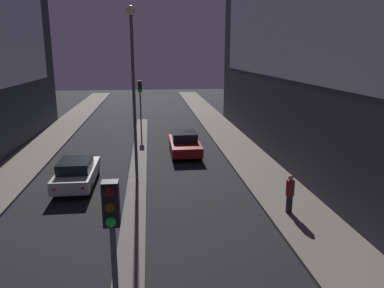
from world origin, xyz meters
The scene contains 7 objects.
median_strip centered at (0.00, 17.68, 0.07)m, with size 1.00×33.36×0.13m.
traffic_light_near centered at (0.00, 3.13, 3.34)m, with size 0.32×0.42×4.36m.
traffic_light_mid centered at (0.00, 28.06, 3.34)m, with size 0.32×0.42×4.36m.
street_lamp centered at (0.00, 15.52, 5.81)m, with size 0.47×0.47×8.89m.
car_left_lane centered at (-3.09, 15.38, 0.76)m, with size 1.83×4.50×1.49m.
car_right_lane centered at (3.09, 21.04, 0.76)m, with size 1.95×4.50×1.50m.
pedestrian_on_right_sidewalk centered at (6.62, 10.71, 1.03)m, with size 0.36×0.36×1.70m.
Camera 1 is at (0.80, -3.66, 6.88)m, focal length 35.00 mm.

